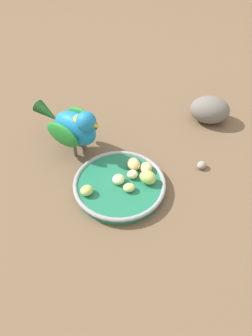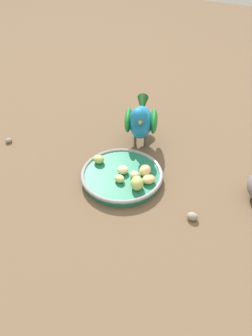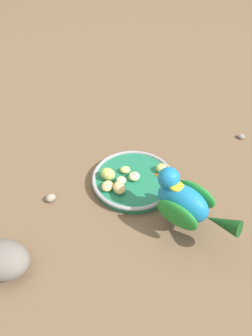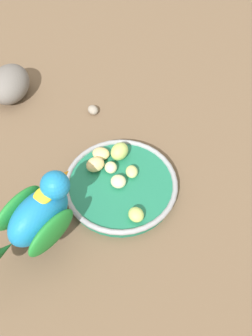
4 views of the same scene
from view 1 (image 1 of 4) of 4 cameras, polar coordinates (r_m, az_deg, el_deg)
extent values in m
plane|color=brown|center=(0.83, -3.41, -2.59)|extent=(4.00, 4.00, 0.00)
cylinder|color=#1E7251|center=(0.81, -1.05, -2.96)|extent=(0.20, 0.20, 0.02)
torus|color=#93969B|center=(0.81, -1.06, -2.51)|extent=(0.21, 0.21, 0.01)
ellipsoid|color=#B2CC66|center=(0.78, -6.31, -3.60)|extent=(0.03, 0.03, 0.02)
ellipsoid|color=beige|center=(0.80, -1.21, -1.81)|extent=(0.04, 0.04, 0.02)
ellipsoid|color=#E5C67F|center=(0.83, 3.26, 0.04)|extent=(0.04, 0.04, 0.02)
ellipsoid|color=#C6D17A|center=(0.79, 0.50, -3.16)|extent=(0.03, 0.03, 0.02)
ellipsoid|color=#B2CC66|center=(0.80, 3.53, -1.51)|extent=(0.05, 0.05, 0.03)
ellipsoid|color=beige|center=(0.81, 1.04, -1.02)|extent=(0.03, 0.03, 0.02)
ellipsoid|color=#E5C67F|center=(0.83, 1.14, 0.77)|extent=(0.03, 0.04, 0.03)
cylinder|color=#59544C|center=(0.91, -6.88, 3.86)|extent=(0.01, 0.01, 0.04)
cylinder|color=#59544C|center=(0.89, -8.13, 2.81)|extent=(0.01, 0.01, 0.04)
ellipsoid|color=#197AB7|center=(0.86, -8.14, 6.35)|extent=(0.11, 0.13, 0.08)
ellipsoid|color=#1E7F2D|center=(0.89, -7.00, 7.79)|extent=(0.06, 0.09, 0.06)
ellipsoid|color=#1E7F2D|center=(0.85, -10.19, 5.26)|extent=(0.06, 0.09, 0.06)
cone|color=#144719|center=(0.91, -12.41, 8.59)|extent=(0.07, 0.08, 0.05)
sphere|color=#197AB7|center=(0.81, -6.12, 7.51)|extent=(0.06, 0.06, 0.05)
cone|color=orange|center=(0.80, -4.88, 6.75)|extent=(0.02, 0.03, 0.02)
ellipsoid|color=yellow|center=(0.83, -7.34, 7.77)|extent=(0.04, 0.05, 0.01)
ellipsoid|color=slate|center=(1.01, 13.29, 9.07)|extent=(0.13, 0.13, 0.07)
ellipsoid|color=gray|center=(0.88, 12.03, 0.45)|extent=(0.03, 0.03, 0.02)
camera|label=2|loc=(0.56, 66.62, 11.43)|focal=33.25mm
camera|label=3|loc=(1.08, -1.84, 43.30)|focal=32.82mm
camera|label=4|loc=(0.67, -52.30, 34.19)|focal=43.60mm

